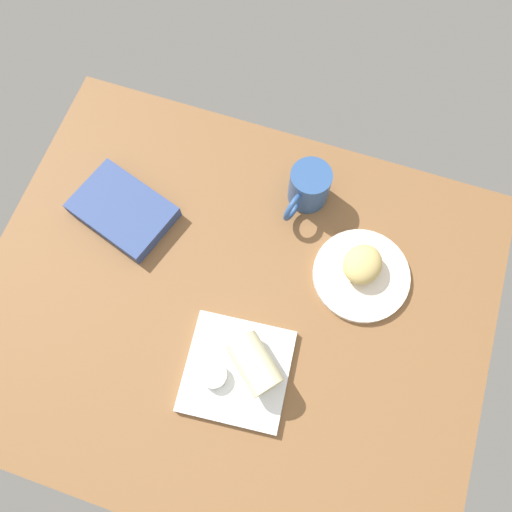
{
  "coord_description": "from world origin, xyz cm",
  "views": [
    {
      "loc": [
        12.9,
        -22.6,
        109.77
      ],
      "look_at": [
        1.71,
        11.34,
        7.0
      ],
      "focal_mm": 35.2,
      "sensor_mm": 36.0,
      "label": 1
    }
  ],
  "objects_px": {
    "book_stack": "(123,210)",
    "scone_pastry": "(363,264)",
    "round_plate": "(361,275)",
    "square_plate": "(237,371)",
    "breakfast_wrap": "(255,364)",
    "coffee_mug": "(308,187)",
    "sauce_cup": "(214,375)"
  },
  "relations": [
    {
      "from": "round_plate",
      "to": "scone_pastry",
      "type": "bearing_deg",
      "value": 117.13
    },
    {
      "from": "round_plate",
      "to": "sauce_cup",
      "type": "distance_m",
      "value": 0.38
    },
    {
      "from": "scone_pastry",
      "to": "book_stack",
      "type": "relative_size",
      "value": 0.37
    },
    {
      "from": "breakfast_wrap",
      "to": "round_plate",
      "type": "bearing_deg",
      "value": -170.8
    },
    {
      "from": "square_plate",
      "to": "breakfast_wrap",
      "type": "distance_m",
      "value": 0.06
    },
    {
      "from": "scone_pastry",
      "to": "sauce_cup",
      "type": "xyz_separation_m",
      "value": [
        -0.23,
        -0.32,
        -0.01
      ]
    },
    {
      "from": "scone_pastry",
      "to": "square_plate",
      "type": "bearing_deg",
      "value": -122.3
    },
    {
      "from": "scone_pastry",
      "to": "book_stack",
      "type": "bearing_deg",
      "value": -176.24
    },
    {
      "from": "breakfast_wrap",
      "to": "sauce_cup",
      "type": "bearing_deg",
      "value": -18.11
    },
    {
      "from": "book_stack",
      "to": "coffee_mug",
      "type": "distance_m",
      "value": 0.42
    },
    {
      "from": "round_plate",
      "to": "sauce_cup",
      "type": "xyz_separation_m",
      "value": [
        -0.23,
        -0.3,
        0.02
      ]
    },
    {
      "from": "scone_pastry",
      "to": "coffee_mug",
      "type": "height_order",
      "value": "coffee_mug"
    },
    {
      "from": "breakfast_wrap",
      "to": "coffee_mug",
      "type": "distance_m",
      "value": 0.41
    },
    {
      "from": "sauce_cup",
      "to": "breakfast_wrap",
      "type": "height_order",
      "value": "breakfast_wrap"
    },
    {
      "from": "square_plate",
      "to": "coffee_mug",
      "type": "height_order",
      "value": "coffee_mug"
    },
    {
      "from": "breakfast_wrap",
      "to": "book_stack",
      "type": "height_order",
      "value": "breakfast_wrap"
    },
    {
      "from": "scone_pastry",
      "to": "round_plate",
      "type": "bearing_deg",
      "value": -62.87
    },
    {
      "from": "book_stack",
      "to": "coffee_mug",
      "type": "xyz_separation_m",
      "value": [
        0.39,
        0.17,
        0.03
      ]
    },
    {
      "from": "square_plate",
      "to": "breakfast_wrap",
      "type": "relative_size",
      "value": 1.87
    },
    {
      "from": "scone_pastry",
      "to": "breakfast_wrap",
      "type": "bearing_deg",
      "value": -119.21
    },
    {
      "from": "book_stack",
      "to": "scone_pastry",
      "type": "bearing_deg",
      "value": 3.76
    },
    {
      "from": "book_stack",
      "to": "coffee_mug",
      "type": "height_order",
      "value": "coffee_mug"
    },
    {
      "from": "square_plate",
      "to": "scone_pastry",
      "type": "bearing_deg",
      "value": 57.7
    },
    {
      "from": "sauce_cup",
      "to": "book_stack",
      "type": "height_order",
      "value": "sauce_cup"
    },
    {
      "from": "scone_pastry",
      "to": "breakfast_wrap",
      "type": "relative_size",
      "value": 0.82
    },
    {
      "from": "scone_pastry",
      "to": "sauce_cup",
      "type": "relative_size",
      "value": 1.69
    },
    {
      "from": "coffee_mug",
      "to": "book_stack",
      "type": "bearing_deg",
      "value": -156.22
    },
    {
      "from": "round_plate",
      "to": "square_plate",
      "type": "bearing_deg",
      "value": -124.42
    },
    {
      "from": "square_plate",
      "to": "book_stack",
      "type": "relative_size",
      "value": 0.83
    },
    {
      "from": "sauce_cup",
      "to": "breakfast_wrap",
      "type": "relative_size",
      "value": 0.49
    },
    {
      "from": "scone_pastry",
      "to": "sauce_cup",
      "type": "bearing_deg",
      "value": -125.41
    },
    {
      "from": "coffee_mug",
      "to": "round_plate",
      "type": "bearing_deg",
      "value": -41.18
    }
  ]
}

